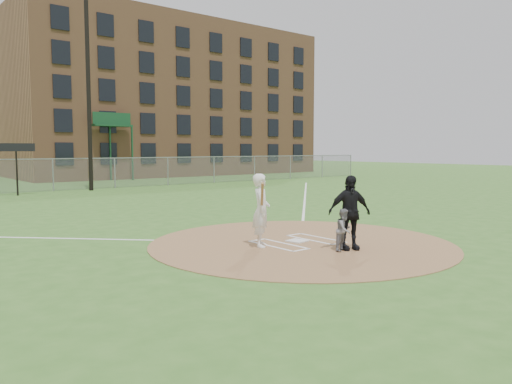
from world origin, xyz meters
TOP-DOWN VIEW (x-y plane):
  - ground at (0.00, 0.00)m, footprint 140.00×140.00m
  - dirt_circle at (0.00, 0.00)m, footprint 8.40×8.40m
  - home_plate at (0.04, 0.20)m, footprint 0.57×0.57m
  - foul_line_first at (9.00, 9.00)m, footprint 17.04×17.04m
  - catcher at (0.07, -1.49)m, footprint 0.61×0.53m
  - umpire at (0.31, -1.46)m, footprint 1.23×0.92m
  - batters_boxes at (0.00, 0.15)m, footprint 2.08×1.88m
  - batter_at_plate at (-1.21, 0.29)m, footprint 0.92×1.08m
  - outfield_fence at (0.00, 22.00)m, footprint 56.08×0.08m
  - brick_warehouse at (16.00, 37.96)m, footprint 30.00×17.17m
  - light_pole at (2.00, 21.00)m, footprint 1.20×0.30m
  - scoreboard_sign at (-2.50, 20.20)m, footprint 2.00×0.10m

SIDE VIEW (x-z plane):
  - ground at x=0.00m, z-range 0.00..0.00m
  - foul_line_first at x=9.00m, z-range 0.00..0.01m
  - dirt_circle at x=0.00m, z-range 0.00..0.02m
  - batters_boxes at x=0.00m, z-range 0.02..0.03m
  - home_plate at x=0.04m, z-range 0.02..0.05m
  - catcher at x=0.07m, z-range 0.02..1.11m
  - umpire at x=0.31m, z-range 0.02..1.95m
  - batter_at_plate at x=-1.21m, z-range 0.02..1.97m
  - outfield_fence at x=0.00m, z-range 0.00..2.03m
  - scoreboard_sign at x=-2.50m, z-range 0.92..3.85m
  - light_pole at x=2.00m, z-range 0.50..12.72m
  - brick_warehouse at x=16.00m, z-range 0.00..15.00m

